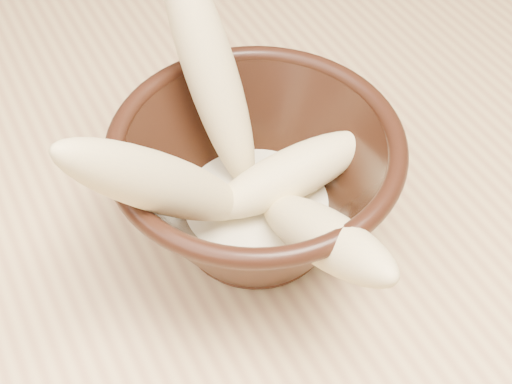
# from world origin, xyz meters

# --- Properties ---
(table) EXTENTS (1.20, 0.80, 0.75)m
(table) POSITION_xyz_m (0.00, 0.00, 0.67)
(table) COLOR #D9B577
(table) RESTS_ON ground
(bowl) EXTENTS (0.18, 0.18, 0.10)m
(bowl) POSITION_xyz_m (-0.15, -0.09, 0.81)
(bowl) COLOR black
(bowl) RESTS_ON table
(milk_puddle) EXTENTS (0.10, 0.10, 0.01)m
(milk_puddle) POSITION_xyz_m (-0.15, -0.09, 0.78)
(milk_puddle) COLOR beige
(milk_puddle) RESTS_ON bowl
(banana_upright) EXTENTS (0.04, 0.12, 0.16)m
(banana_upright) POSITION_xyz_m (-0.15, -0.03, 0.86)
(banana_upright) COLOR #F3D98F
(banana_upright) RESTS_ON bowl
(banana_left) EXTENTS (0.14, 0.06, 0.15)m
(banana_left) POSITION_xyz_m (-0.21, -0.10, 0.85)
(banana_left) COLOR #F3D98F
(banana_left) RESTS_ON bowl
(banana_across) EXTENTS (0.12, 0.04, 0.04)m
(banana_across) POSITION_xyz_m (-0.13, -0.10, 0.81)
(banana_across) COLOR #F3D98F
(banana_across) RESTS_ON bowl
(banana_front) EXTENTS (0.04, 0.14, 0.10)m
(banana_front) POSITION_xyz_m (-0.14, -0.16, 0.82)
(banana_front) COLOR #F3D98F
(banana_front) RESTS_ON bowl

